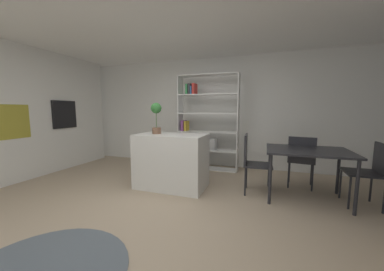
{
  "coord_description": "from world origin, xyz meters",
  "views": [
    {
      "loc": [
        1.33,
        -2.42,
        1.35
      ],
      "look_at": [
        0.38,
        0.32,
        1.0
      ],
      "focal_mm": 20.06,
      "sensor_mm": 36.0,
      "label": 1
    }
  ],
  "objects": [
    {
      "name": "dining_chair_far",
      "position": [
        1.92,
        1.58,
        0.54
      ],
      "size": [
        0.47,
        0.46,
        0.9
      ],
      "rotation": [
        0.0,
        0.0,
        3.01
      ],
      "color": "#232328",
      "rests_on": "ground_plane"
    },
    {
      "name": "built_in_oven",
      "position": [
        -2.95,
        1.2,
        1.25
      ],
      "size": [
        0.06,
        0.58,
        0.61
      ],
      "color": "black",
      "rests_on": "ground_plane"
    },
    {
      "name": "cabinet_niche_splashback",
      "position": [
        -2.97,
        -0.02,
        1.13
      ],
      "size": [
        0.01,
        0.94,
        0.62
      ],
      "color": "#9E932D",
      "rests_on": "ground_plane"
    },
    {
      "name": "kitchen_island",
      "position": [
        -0.2,
        0.91,
        0.47
      ],
      "size": [
        1.18,
        0.68,
        0.93
      ],
      "primitive_type": "cube",
      "color": "silver",
      "rests_on": "ground_plane"
    },
    {
      "name": "dining_chair_island_side",
      "position": [
        1.14,
        1.11,
        0.56
      ],
      "size": [
        0.45,
        0.43,
        0.95
      ],
      "rotation": [
        0.0,
        0.0,
        1.61
      ],
      "color": "#232328",
      "rests_on": "ground_plane"
    },
    {
      "name": "back_partition",
      "position": [
        0.0,
        2.65,
        1.28
      ],
      "size": [
        7.31,
        0.06,
        2.56
      ],
      "primitive_type": "cube",
      "color": "silver",
      "rests_on": "ground_plane"
    },
    {
      "name": "ground_plane",
      "position": [
        0.0,
        0.0,
        0.0
      ],
      "size": [
        10.07,
        10.07,
        0.0
      ],
      "primitive_type": "plane",
      "color": "tan"
    },
    {
      "name": "potted_plant_on_island",
      "position": [
        -0.48,
        0.92,
        1.26
      ],
      "size": [
        0.18,
        0.18,
        0.54
      ],
      "color": "brown",
      "rests_on": "kitchen_island"
    },
    {
      "name": "open_bookshelf",
      "position": [
        -0.0,
        2.25,
        0.95
      ],
      "size": [
        1.36,
        0.31,
        2.12
      ],
      "color": "white",
      "rests_on": "ground_plane"
    },
    {
      "name": "ceiling_slab",
      "position": [
        0.0,
        0.0,
        2.59
      ],
      "size": [
        7.31,
        5.35,
        0.06
      ],
      "color": "white",
      "rests_on": "ground_plane"
    },
    {
      "name": "dining_table",
      "position": [
        1.93,
        1.11,
        0.68
      ],
      "size": [
        1.15,
        0.88,
        0.76
      ],
      "color": "#232328",
      "rests_on": "ground_plane"
    },
    {
      "name": "dining_chair_window_side",
      "position": [
        2.73,
        1.11,
        0.55
      ],
      "size": [
        0.45,
        0.46,
        0.9
      ],
      "rotation": [
        0.0,
        0.0,
        -1.58
      ],
      "color": "#232328",
      "rests_on": "ground_plane"
    }
  ]
}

